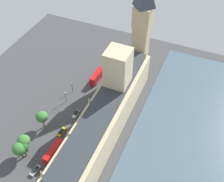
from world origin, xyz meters
The scene contains 19 objects.
ground_plane centered at (0.00, 0.00, 0.00)m, with size 144.04×144.04×0.00m, color #424244.
river_thames centered at (-34.71, 0.00, 0.12)m, with size 43.88×129.63×0.25m, color #475B6B.
parliament_building centered at (-1.99, -1.99, 9.21)m, with size 13.68×74.04×32.23m.
clock_tower centered at (-2.18, -41.43, 26.96)m, with size 7.95×7.95×52.17m.
double_decker_bus_opposite_hall centered at (14.33, -26.50, 2.63)m, with size 2.98×10.59×4.75m.
car_dark_green_kerbside centered at (10.51, -12.27, 0.89)m, with size 2.09×4.33×1.74m.
car_white_by_river_gate centered at (13.17, -2.47, 0.89)m, with size 1.82×4.27×1.74m.
car_yellow_cab_far_end centered at (14.03, 8.52, 0.89)m, with size 1.85×4.79×1.74m.
double_decker_bus_midblock centered at (11.14, 18.85, 2.63)m, with size 3.28×10.65×4.75m.
car_silver_trailing centered at (14.12, 27.51, 0.89)m, with size 2.24×4.85×1.74m.
pedestrian_under_trees centered at (6.79, -19.29, 0.73)m, with size 0.61×0.68×1.63m.
pedestrian_near_tower centered at (6.40, 8.37, 0.67)m, with size 0.58×0.48×1.49m.
pedestrian_corner centered at (6.65, -23.76, 0.72)m, with size 0.64×0.55×1.61m.
plane_tree_leading centered at (21.99, 24.49, 6.27)m, with size 5.40×5.40×8.61m.
plane_tree_slot_10 centered at (22.61, 8.38, 6.48)m, with size 5.12×5.12×8.71m.
plane_tree_slot_11 centered at (22.10, 21.35, 6.97)m, with size 4.97×4.97×9.15m.
plane_tree_slot_12 centered at (21.27, 23.29, 6.28)m, with size 4.45×4.45×8.25m.
street_lamp_slot_13 centered at (21.65, -14.77, 4.22)m, with size 0.56×0.56×6.00m.
street_lamp_slot_14 centered at (21.11, -7.75, 4.34)m, with size 0.56×0.56×6.20m.
Camera 1 is at (-32.04, 62.65, 94.65)m, focal length 44.11 mm.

